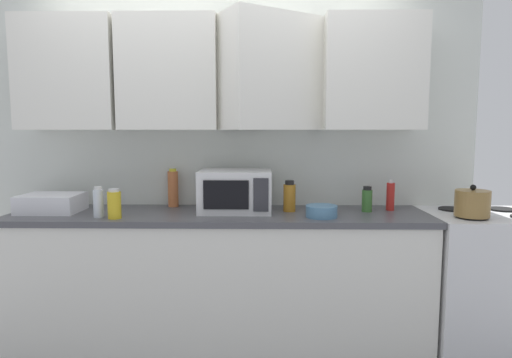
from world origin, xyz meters
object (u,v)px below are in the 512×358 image
at_px(kettle, 472,203).
at_px(bottle_green_oil, 367,200).
at_px(stove_range, 483,280).
at_px(bowl_ceramic_small, 321,211).
at_px(bottle_yellow_mustard, 114,204).
at_px(dish_rack, 52,203).
at_px(bottle_clear_tall, 98,203).
at_px(bottle_spice_jar, 173,188).
at_px(bottle_amber_vinegar, 289,197).
at_px(microwave, 235,191).
at_px(bottle_red_sauce, 390,196).

distance_m(kettle, bottle_green_oil, 0.64).
relative_size(stove_range, bowl_ceramic_small, 4.58).
distance_m(bottle_yellow_mustard, bowl_ceramic_small, 1.30).
bearing_deg(dish_rack, bottle_clear_tall, -23.92).
bearing_deg(bottle_spice_jar, bottle_yellow_mustard, -122.54).
bearing_deg(bottle_amber_vinegar, microwave, -178.54).
bearing_deg(dish_rack, stove_range, -0.40).
bearing_deg(bottle_spice_jar, kettle, -11.14).
bearing_deg(dish_rack, bottle_spice_jar, 16.17).
xyz_separation_m(stove_range, microwave, (-1.66, 0.06, 0.59)).
bearing_deg(stove_range, bowl_ceramic_small, -173.63).
xyz_separation_m(kettle, bottle_clear_tall, (-2.34, -0.01, -0.00)).
distance_m(kettle, bottle_clear_tall, 2.34).
xyz_separation_m(microwave, bottle_spice_jar, (-0.46, 0.18, -0.01)).
relative_size(stove_range, dish_rack, 2.40).
distance_m(dish_rack, bottle_red_sauce, 2.30).
distance_m(bottle_red_sauce, bottle_green_oil, 0.18).
relative_size(kettle, bottle_clear_tall, 1.07).
bearing_deg(bottle_yellow_mustard, stove_range, 4.52).
distance_m(bottle_amber_vinegar, bottle_clear_tall, 1.24).
distance_m(bottle_spice_jar, bottle_clear_tall, 0.56).
bearing_deg(stove_range, dish_rack, 179.60).
bearing_deg(bottle_red_sauce, kettle, -31.19).
xyz_separation_m(dish_rack, bottle_amber_vinegar, (1.60, 0.05, 0.04)).
distance_m(bottle_spice_jar, bottle_red_sauce, 1.53).
height_order(dish_rack, bowl_ceramic_small, dish_rack).
bearing_deg(bowl_ceramic_small, bottle_red_sauce, 26.02).
xyz_separation_m(stove_range, bowl_ceramic_small, (-1.11, -0.12, 0.49)).
distance_m(stove_range, microwave, 1.76).
distance_m(stove_range, bowl_ceramic_small, 1.21).
xyz_separation_m(dish_rack, bottle_yellow_mustard, (0.50, -0.21, 0.03)).
distance_m(kettle, bottle_amber_vinegar, 1.15).
relative_size(stove_range, bottle_amber_vinegar, 4.33).
relative_size(bottle_clear_tall, bowl_ceramic_small, 0.98).
distance_m(kettle, microwave, 1.51).
distance_m(microwave, bottle_clear_tall, 0.88).
xyz_separation_m(microwave, bowl_ceramic_small, (0.56, -0.19, -0.10)).
height_order(kettle, bottle_spice_jar, bottle_spice_jar).
height_order(bottle_red_sauce, bottle_amber_vinegar, same).
bearing_deg(bottle_green_oil, bottle_yellow_mustard, -170.90).
distance_m(dish_rack, bottle_yellow_mustard, 0.54).
xyz_separation_m(bottle_yellow_mustard, bottle_green_oil, (1.63, 0.26, -0.01)).
bearing_deg(bottle_green_oil, microwave, -179.42).
height_order(bottle_red_sauce, bottle_green_oil, bottle_red_sauce).
relative_size(stove_range, bottle_spice_jar, 3.34).
xyz_separation_m(kettle, microwave, (-1.49, 0.20, 0.05)).
distance_m(microwave, bottle_spice_jar, 0.50).
bearing_deg(kettle, bottle_yellow_mustard, -178.72).
bearing_deg(bottle_amber_vinegar, stove_range, -3.14).
bearing_deg(stove_range, bottle_amber_vinegar, 176.86).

